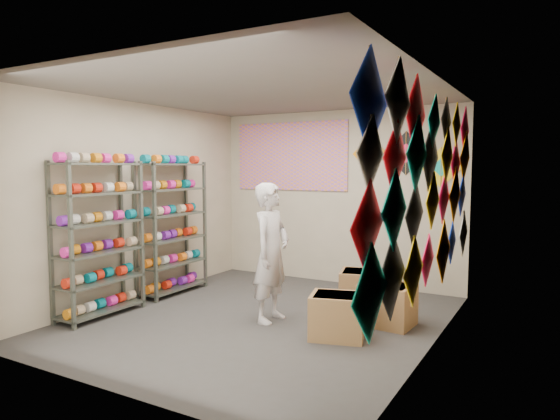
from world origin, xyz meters
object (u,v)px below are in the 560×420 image
Objects in this scene: shelf_rack_back at (172,228)px; shopkeeper at (271,252)px; carton_a at (337,316)px; shelf_rack_front at (99,239)px; carton_c at (359,288)px; carton_b at (387,305)px.

shopkeeper is (1.92, -0.43, -0.13)m from shelf_rack_back.
carton_a is (2.84, -0.59, -0.72)m from shelf_rack_back.
shelf_rack_front is 2.11m from shopkeeper.
shopkeeper is at bearing -12.52° from shelf_rack_back.
shelf_rack_front is at bearing -90.00° from shelf_rack_back.
shelf_rack_front is 1.16× the size of shopkeeper.
shelf_rack_back is 2.99m from carton_a.
shelf_rack_back reaches higher than carton_c.
carton_a is at bearing -100.81° from shopkeeper.
shopkeeper is 1.45m from carton_c.
carton_b is (3.17, 1.39, -0.71)m from shelf_rack_front.
shelf_rack_front is at bearing -152.09° from carton_b.
carton_c is at bearing 15.59° from shelf_rack_back.
shelf_rack_front reaches higher than carton_a.
shelf_rack_back is 3.25m from carton_b.
shelf_rack_back is (0.00, 1.30, 0.00)m from shelf_rack_front.
shelf_rack_front and shelf_rack_back have the same top height.
carton_a is at bearing -111.55° from carton_b.
carton_b is at bearing -63.28° from carton_c.
shelf_rack_front is 3.01m from carton_a.
carton_c is at bearing 84.89° from carton_a.
carton_c is (-0.58, 0.63, -0.01)m from carton_b.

